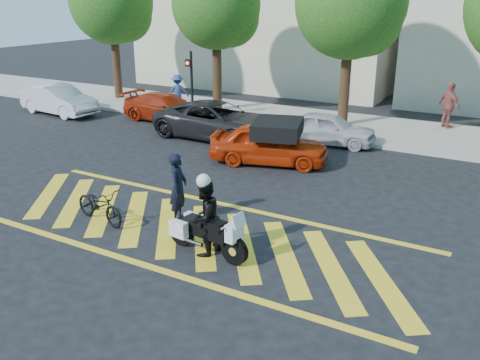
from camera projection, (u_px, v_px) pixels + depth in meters
The scene contains 19 objects.
ground at pixel (187, 230), 12.77m from camera, with size 90.00×90.00×0.00m, color black.
sidewalk at pixel (342, 126), 22.57m from camera, with size 60.00×5.00×0.15m, color #9E998E.
crosswalk at pixel (186, 230), 12.79m from camera, with size 12.33×4.00×0.01m.
building_left at pixel (271, 4), 31.92m from camera, with size 16.00×8.00×10.00m, color beige.
tree_far_left at pixel (114, 5), 26.83m from camera, with size 4.40×4.40×7.41m.
tree_left at pixel (219, 8), 23.86m from camera, with size 4.20×4.20×7.26m.
tree_center at pixel (354, 7), 20.84m from camera, with size 4.60×4.60×7.56m.
signal_pole at pixel (191, 80), 23.07m from camera, with size 0.28×0.43×3.20m.
officer_bike at pixel (178, 188), 13.04m from camera, with size 0.67×0.44×1.82m, color black.
bicycle at pixel (99, 205), 13.11m from camera, with size 0.61×1.76×0.93m, color black.
police_motorcycle at pixel (206, 232), 11.45m from camera, with size 2.22×0.77×0.98m.
officer_moto at pixel (205, 218), 11.33m from camera, with size 0.86×0.67×1.78m, color black.
red_convertible at pixel (269, 144), 17.61m from camera, with size 1.64×4.08×1.39m, color #BC2908.
parked_far_left at pixel (59, 100), 24.92m from camera, with size 1.51×4.32×1.42m, color silver.
parked_left at pixel (166, 108), 23.56m from camera, with size 1.78×4.37×1.27m, color maroon.
parked_mid_left at pixel (218, 121), 20.70m from camera, with size 2.46×5.33×1.48m, color black.
parked_mid_right at pixel (328, 128), 19.93m from camera, with size 1.49×3.69×1.26m, color silver.
pedestrian_left at pixel (178, 92), 25.44m from camera, with size 1.10×0.63×1.70m, color #2F4983.
pedestrian_right at pixel (449, 105), 21.67m from camera, with size 1.14×0.48×1.95m, color #9E4F47.
Camera 1 is at (6.82, -9.42, 5.58)m, focal length 38.00 mm.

